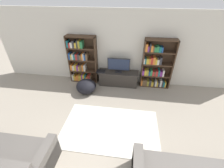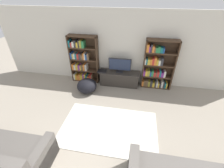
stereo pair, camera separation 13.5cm
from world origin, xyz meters
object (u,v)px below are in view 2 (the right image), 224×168
object	(u,v)px
beanbag_ottoman	(87,86)
tv_stand	(119,78)
laptop	(102,71)
bookshelf_left	(83,60)
bookshelf_right	(157,67)
television	(120,65)

from	to	relation	value
beanbag_ottoman	tv_stand	bearing A→B (deg)	31.30
tv_stand	laptop	size ratio (longest dim) A/B	4.55
bookshelf_left	bookshelf_right	xyz separation A→B (m)	(2.67, -0.00, -0.03)
laptop	tv_stand	bearing A→B (deg)	4.86
bookshelf_right	tv_stand	distance (m)	1.39
laptop	beanbag_ottoman	bearing A→B (deg)	-125.45
bookshelf_right	television	xyz separation A→B (m)	(-1.28, -0.11, 0.01)
tv_stand	laptop	distance (m)	0.70
bookshelf_left	tv_stand	xyz separation A→B (m)	(1.39, -0.12, -0.57)
tv_stand	beanbag_ottoman	bearing A→B (deg)	-148.70
bookshelf_left	bookshelf_right	bearing A→B (deg)	-0.01
bookshelf_right	laptop	xyz separation A→B (m)	(-1.91, -0.17, -0.26)
tv_stand	television	size ratio (longest dim) A/B	1.85
tv_stand	beanbag_ottoman	xyz separation A→B (m)	(-1.06, -0.64, -0.03)
bookshelf_left	laptop	xyz separation A→B (m)	(0.76, -0.17, -0.29)
tv_stand	beanbag_ottoman	distance (m)	1.24
bookshelf_right	television	size ratio (longest dim) A/B	2.21
bookshelf_right	laptop	size ratio (longest dim) A/B	5.44
bookshelf_left	television	bearing A→B (deg)	-4.72
bookshelf_left	tv_stand	size ratio (longest dim) A/B	1.19
bookshelf_right	beanbag_ottoman	size ratio (longest dim) A/B	2.58
bookshelf_left	beanbag_ottoman	world-z (taller)	bookshelf_left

